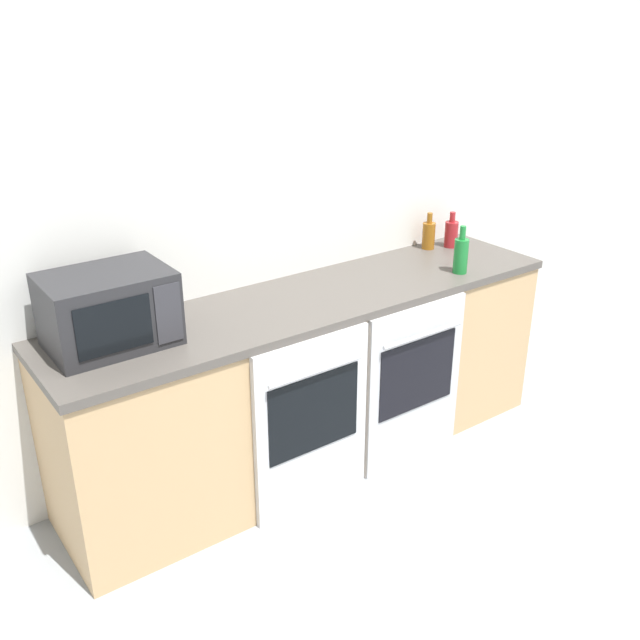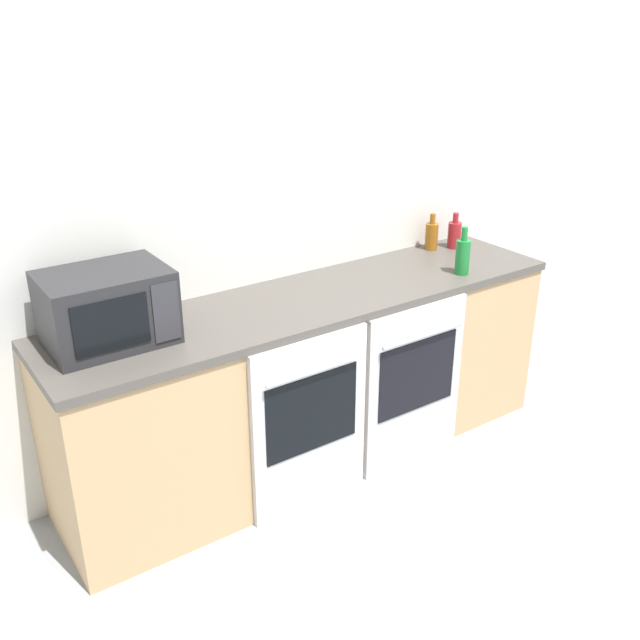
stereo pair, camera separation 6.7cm
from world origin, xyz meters
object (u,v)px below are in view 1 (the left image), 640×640
at_px(bottle_amber, 429,235).
at_px(oven_right, 415,384).
at_px(oven_left, 312,424).
at_px(bottle_green, 461,255).
at_px(microwave, 108,309).
at_px(bottle_red, 451,233).

bearing_deg(bottle_amber, oven_right, -136.50).
xyz_separation_m(oven_left, bottle_green, (1.04, 0.14, 0.56)).
height_order(microwave, bottle_red, microwave).
xyz_separation_m(oven_right, bottle_red, (0.69, 0.48, 0.55)).
distance_m(oven_left, bottle_amber, 1.41).
height_order(microwave, bottle_amber, microwave).
bearing_deg(bottle_green, microwave, 172.51).
bearing_deg(oven_right, microwave, 164.68).
distance_m(oven_left, oven_right, 0.63).
distance_m(oven_left, bottle_red, 1.50).
distance_m(oven_left, bottle_green, 1.19).
relative_size(bottle_green, bottle_amber, 1.20).
relative_size(oven_right, bottle_amber, 4.16).
bearing_deg(bottle_green, oven_left, -172.30).
bearing_deg(bottle_green, bottle_red, 50.90).
xyz_separation_m(oven_right, microwave, (-1.37, 0.37, 0.62)).
distance_m(bottle_amber, bottle_red, 0.14).
bearing_deg(bottle_red, bottle_green, -129.10).
bearing_deg(microwave, oven_right, -15.32).
relative_size(oven_right, bottle_red, 4.25).
relative_size(microwave, bottle_amber, 2.39).
xyz_separation_m(microwave, bottle_red, (2.05, 0.10, -0.07)).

